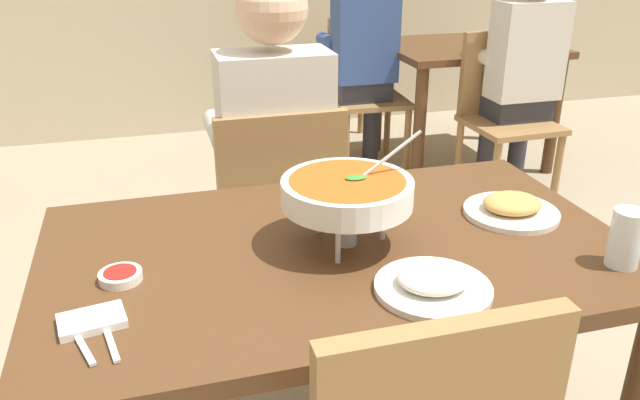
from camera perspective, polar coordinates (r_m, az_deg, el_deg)
The scene contains 17 objects.
dining_table_main at distance 1.54m, azimuth 1.53°, elevation -7.65°, with size 1.35×0.81×0.75m.
chair_diner_main at distance 2.19m, azimuth -3.84°, elevation -1.39°, with size 0.44×0.44×0.90m.
diner_main at distance 2.13m, azimuth -4.20°, elevation 4.72°, with size 0.40×0.45×1.31m.
curry_bowl at distance 1.43m, azimuth 2.47°, elevation 0.62°, with size 0.33×0.30×0.26m.
rice_plate at distance 1.32m, azimuth 10.13°, elevation -7.32°, with size 0.24×0.24×0.06m.
appetizer_plate at distance 1.69m, azimuth 16.80°, elevation -0.68°, with size 0.24×0.24×0.06m.
sauce_dish at distance 1.40m, azimuth -17.46°, elevation -6.50°, with size 0.09×0.09×0.02m.
napkin_folded at distance 1.28m, azimuth -19.78°, elevation -10.15°, with size 0.12×0.08×0.02m, color white.
fork_utensil at distance 1.24m, azimuth -20.79°, elevation -11.65°, with size 0.01×0.17×0.01m, color silver.
spoon_utensil at distance 1.24m, azimuth -18.45°, elevation -11.44°, with size 0.01×0.17×0.01m, color silver.
drink_glass at distance 1.52m, azimuth 25.70°, elevation -3.34°, with size 0.07×0.07×0.13m.
dining_table_far at distance 4.09m, azimuth 12.91°, elevation 11.61°, with size 1.00×0.80×0.75m.
chair_bg_left at distance 3.99m, azimuth 4.04°, elevation 10.29°, with size 0.46×0.46×0.90m.
chair_bg_middle at distance 3.63m, azimuth 16.07°, elevation 8.05°, with size 0.45×0.45×0.90m.
chair_bg_right at distance 4.40m, azimuth 3.34°, elevation 11.57°, with size 0.45×0.45×0.90m.
patron_bg_left at distance 3.82m, azimuth 3.82°, elevation 13.31°, with size 0.40×0.45×1.31m.
patron_bg_middle at distance 3.60m, azimuth 17.60°, elevation 11.60°, with size 0.40×0.45×1.31m.
Camera 1 is at (-0.39, -1.25, 1.44)m, focal length 35.69 mm.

